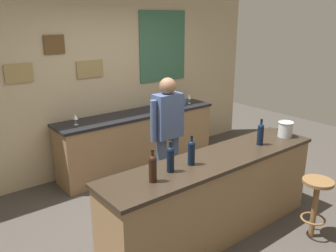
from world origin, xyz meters
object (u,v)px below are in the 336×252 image
object	(u,v)px
wine_bottle_c	(191,152)
bartender	(168,131)
wine_bottle_d	(261,133)
bar_stool	(316,199)
wine_glass_a	(75,117)
wine_glass_c	(189,97)
ice_bucket	(285,129)
coffee_mug	(184,102)
wine_bottle_a	(153,167)
wine_glass_b	(163,100)
wine_bottle_b	(170,158)

from	to	relation	value
wine_bottle_c	bartender	bearing A→B (deg)	64.62
wine_bottle_d	bar_stool	bearing A→B (deg)	-77.48
wine_glass_a	wine_glass_c	world-z (taller)	same
wine_bottle_d	ice_bucket	size ratio (longest dim) A/B	1.63
wine_bottle_c	coffee_mug	xyz separation A→B (m)	(1.62, 1.98, -0.11)
wine_bottle_a	wine_glass_b	bearing A→B (deg)	50.47
bartender	wine_glass_c	xyz separation A→B (m)	(1.31, 1.06, 0.07)
wine_bottle_c	ice_bucket	xyz separation A→B (m)	(1.47, -0.08, -0.04)
wine_bottle_a	wine_bottle_b	xyz separation A→B (m)	(0.25, 0.07, 0.00)
bar_stool	wine_glass_a	world-z (taller)	wine_glass_a
coffee_mug	wine_glass_c	bearing A→B (deg)	9.90
wine_bottle_b	bartender	bearing A→B (deg)	52.91
bar_stool	wine_bottle_b	size ratio (longest dim) A/B	2.22
wine_bottle_b	wine_glass_c	world-z (taller)	wine_bottle_b
wine_bottle_d	wine_glass_a	world-z (taller)	wine_bottle_d
bar_stool	wine_glass_b	bearing A→B (deg)	87.87
wine_glass_b	wine_bottle_a	bearing A→B (deg)	-129.53
wine_bottle_b	wine_bottle_d	bearing A→B (deg)	-2.95
bartender	bar_stool	world-z (taller)	bartender
bar_stool	coffee_mug	world-z (taller)	coffee_mug
wine_glass_a	wine_glass_c	xyz separation A→B (m)	(2.06, -0.03, 0.00)
ice_bucket	bar_stool	bearing A→B (deg)	-116.55
wine_bottle_b	wine_glass_c	bearing A→B (deg)	44.74
wine_bottle_c	wine_glass_c	xyz separation A→B (m)	(1.76, 2.00, -0.05)
bartender	wine_glass_a	distance (m)	1.33
ice_bucket	wine_glass_a	xyz separation A→B (m)	(-1.77, 2.11, -0.01)
wine_bottle_d	wine_glass_b	bearing A→B (deg)	83.29
bar_stool	wine_bottle_b	world-z (taller)	wine_bottle_b
coffee_mug	ice_bucket	bearing A→B (deg)	-94.09
bar_stool	coffee_mug	size ratio (longest dim) A/B	5.44
bar_stool	coffee_mug	xyz separation A→B (m)	(0.47, 2.71, 0.49)
wine_bottle_d	ice_bucket	world-z (taller)	wine_bottle_d
ice_bucket	wine_glass_b	bearing A→B (deg)	95.94
wine_glass_c	wine_bottle_a	bearing A→B (deg)	-137.70
wine_bottle_c	wine_bottle_d	world-z (taller)	same
wine_glass_b	coffee_mug	xyz separation A→B (m)	(0.37, -0.10, -0.06)
bartender	wine_bottle_b	world-z (taller)	bartender
wine_bottle_d	wine_glass_c	xyz separation A→B (m)	(0.76, 2.07, -0.05)
bartender	wine_glass_c	bearing A→B (deg)	39.05
wine_bottle_a	wine_bottle_b	size ratio (longest dim) A/B	1.00
wine_bottle_a	coffee_mug	xyz separation A→B (m)	(2.14, 2.05, -0.11)
wine_bottle_b	wine_bottle_d	distance (m)	1.26
wine_glass_a	wine_glass_b	bearing A→B (deg)	1.50
bar_stool	wine_bottle_d	xyz separation A→B (m)	(-0.15, 0.67, 0.60)
bar_stool	wine_bottle_d	size ratio (longest dim) A/B	2.22
ice_bucket	wine_bottle_a	bearing A→B (deg)	179.79
bartender	wine_bottle_b	size ratio (longest dim) A/B	5.29
wine_glass_c	wine_glass_a	bearing A→B (deg)	179.14
wine_glass_c	bar_stool	bearing A→B (deg)	-102.62
wine_glass_b	wine_glass_c	bearing A→B (deg)	-8.02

